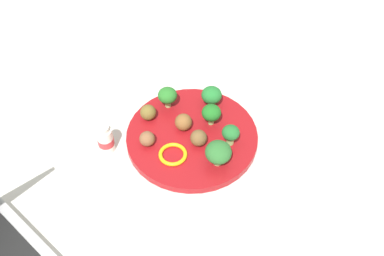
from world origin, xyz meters
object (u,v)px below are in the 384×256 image
at_px(meatball_back_left, 199,138).
at_px(pepper_ring_far_rim, 173,154).
at_px(broccoli_floret_front_right, 167,96).
at_px(meatball_mid_left, 147,139).
at_px(napkin, 309,156).
at_px(plate, 192,137).
at_px(broccoli_floret_front_left, 212,95).
at_px(yogurt_bottle, 106,140).
at_px(knife, 305,148).
at_px(broccoli_floret_far_rim, 218,152).
at_px(broccoli_floret_near_rim, 211,113).
at_px(meatball_center, 148,112).
at_px(meatball_front_right, 183,122).
at_px(broccoli_floret_center, 231,133).
at_px(fork, 307,162).

relative_size(meatball_back_left, pepper_ring_far_rim, 0.60).
relative_size(broccoli_floret_front_right, pepper_ring_far_rim, 0.85).
distance_m(meatball_mid_left, meatball_back_left, 0.11).
bearing_deg(meatball_mid_left, napkin, 179.44).
distance_m(plate, meatball_mid_left, 0.10).
height_order(broccoli_floret_front_right, broccoli_floret_front_left, broccoli_floret_front_right).
bearing_deg(napkin, yogurt_bottle, 0.44).
bearing_deg(yogurt_bottle, pepper_ring_far_rim, 171.25).
bearing_deg(napkin, meatball_mid_left, -0.56).
distance_m(meatball_back_left, knife, 0.22).
bearing_deg(plate, broccoli_floret_far_rim, 127.69).
xyz_separation_m(broccoli_floret_near_rim, napkin, (-0.21, 0.07, -0.05)).
height_order(meatball_center, yogurt_bottle, yogurt_bottle).
height_order(broccoli_floret_near_rim, napkin, broccoli_floret_near_rim).
bearing_deg(meatball_front_right, plate, 138.67).
distance_m(broccoli_floret_far_rim, meatball_center, 0.19).
height_order(broccoli_floret_center, meatball_back_left, broccoli_floret_center).
height_order(broccoli_floret_center, pepper_ring_far_rim, broccoli_floret_center).
bearing_deg(broccoli_floret_center, broccoli_floret_front_right, -35.76).
distance_m(broccoli_floret_front_left, meatball_mid_left, 0.18).
bearing_deg(meatball_back_left, broccoli_floret_far_rim, 130.42).
distance_m(meatball_front_right, meatball_mid_left, 0.09).
bearing_deg(broccoli_floret_front_left, broccoli_floret_front_right, 6.37).
relative_size(meatball_mid_left, fork, 0.27).
xyz_separation_m(broccoli_floret_near_rim, meatball_mid_left, (0.13, 0.07, -0.02)).
xyz_separation_m(plate, knife, (-0.24, 0.02, -0.00)).
height_order(plate, broccoli_floret_front_right, broccoli_floret_front_right).
distance_m(broccoli_floret_near_rim, fork, 0.22).
bearing_deg(plate, knife, 175.91).
relative_size(broccoli_floret_front_left, knife, 0.33).
height_order(broccoli_floret_front_right, meatball_center, broccoli_floret_front_right).
xyz_separation_m(meatball_front_right, meatball_mid_left, (0.07, 0.05, -0.00)).
bearing_deg(broccoli_floret_near_rim, knife, 165.45).
xyz_separation_m(broccoli_floret_far_rim, meatball_back_left, (0.04, -0.05, -0.02)).
bearing_deg(meatball_front_right, broccoli_floret_near_rim, -163.22).
bearing_deg(yogurt_bottle, knife, -177.09).
xyz_separation_m(meatball_back_left, napkin, (-0.23, 0.01, -0.03)).
distance_m(meatball_back_left, napkin, 0.23).
distance_m(broccoli_floret_near_rim, napkin, 0.22).
relative_size(meatball_mid_left, yogurt_bottle, 0.46).
bearing_deg(broccoli_floret_near_rim, yogurt_bottle, 18.64).
distance_m(plate, meatball_back_left, 0.04).
relative_size(meatball_center, meatball_mid_left, 1.07).
height_order(broccoli_floret_far_rim, yogurt_bottle, broccoli_floret_far_rim).
bearing_deg(broccoli_floret_center, yogurt_bottle, 4.20).
distance_m(meatball_center, napkin, 0.35).
distance_m(broccoli_floret_center, meatball_center, 0.19).
bearing_deg(broccoli_floret_far_rim, broccoli_floret_front_left, -83.72).
bearing_deg(plate, broccoli_floret_near_rim, -138.53).
relative_size(broccoli_floret_near_rim, fork, 0.41).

